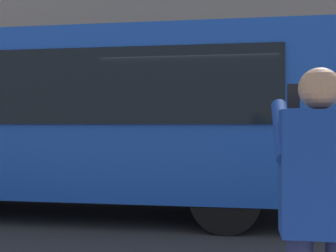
{
  "coord_description": "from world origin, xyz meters",
  "views": [
    {
      "loc": [
        -0.77,
        7.43,
        1.56
      ],
      "look_at": [
        0.48,
        -0.09,
        1.52
      ],
      "focal_mm": 48.27,
      "sensor_mm": 36.0,
      "label": 1
    }
  ],
  "objects": [
    {
      "name": "pedestrian_photographer",
      "position": [
        -1.17,
        4.97,
        1.14
      ],
      "size": [
        0.53,
        0.52,
        1.7
      ],
      "color": "#1E2347",
      "rests_on": "sidewalk_curb"
    },
    {
      "name": "red_bus",
      "position": [
        2.5,
        -0.06,
        1.68
      ],
      "size": [
        9.05,
        2.54,
        3.08
      ],
      "color": "#1947AD",
      "rests_on": "ground_plane"
    },
    {
      "name": "ground_plane",
      "position": [
        0.0,
        0.0,
        0.0
      ],
      "size": [
        60.0,
        60.0,
        0.0
      ],
      "primitive_type": "plane",
      "color": "#2B2B2D"
    }
  ]
}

